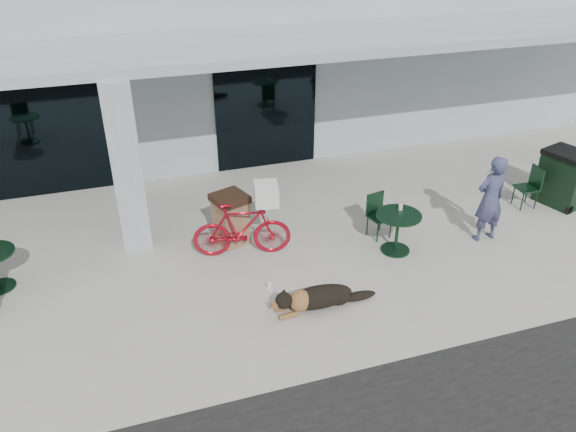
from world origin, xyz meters
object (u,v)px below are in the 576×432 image
object	(u,v)px
bicycle	(242,229)
trash_receptacle	(231,219)
dog	(319,296)
cafe_chair_far_a	(380,217)
cafe_table_far	(397,233)
wheeled_bin	(564,178)
person	(490,199)
cafe_chair_far_b	(527,187)

from	to	relation	value
bicycle	trash_receptacle	xyz separation A→B (m)	(-0.09, 0.48, -0.03)
bicycle	trash_receptacle	bearing A→B (deg)	22.47
dog	trash_receptacle	world-z (taller)	trash_receptacle
dog	cafe_chair_far_a	bearing A→B (deg)	38.59
dog	cafe_table_far	size ratio (longest dim) A/B	1.57
bicycle	wheeled_bin	xyz separation A→B (m)	(6.89, -0.12, 0.05)
dog	wheeled_bin	distance (m)	6.35
person	bicycle	bearing A→B (deg)	-13.87
cafe_table_far	wheeled_bin	xyz separation A→B (m)	(4.18, 0.62, 0.20)
bicycle	dog	size ratio (longest dim) A/B	1.37
bicycle	cafe_chair_far_a	distance (m)	2.64
bicycle	person	xyz separation A→B (m)	(4.50, -0.86, 0.32)
cafe_chair_far_b	trash_receptacle	xyz separation A→B (m)	(-6.16, 0.50, 0.06)
cafe_table_far	person	distance (m)	1.86
person	wheeled_bin	world-z (taller)	person
cafe_table_far	trash_receptacle	bearing A→B (deg)	156.43
cafe_table_far	cafe_chair_far_a	world-z (taller)	cafe_chair_far_a
trash_receptacle	wheeled_bin	size ratio (longest dim) A/B	0.85
trash_receptacle	cafe_chair_far_b	bearing A→B (deg)	-4.68
wheeled_bin	cafe_chair_far_a	bearing A→B (deg)	163.84
person	wheeled_bin	size ratio (longest dim) A/B	1.45
bicycle	person	size ratio (longest dim) A/B	1.04
wheeled_bin	trash_receptacle	bearing A→B (deg)	158.16
cafe_chair_far_a	wheeled_bin	bearing A→B (deg)	-12.34
dog	cafe_table_far	world-z (taller)	cafe_table_far
cafe_chair_far_b	person	xyz separation A→B (m)	(-1.56, -0.84, 0.41)
trash_receptacle	wheeled_bin	bearing A→B (deg)	-4.91
dog	cafe_chair_far_a	size ratio (longest dim) A/B	1.50
cafe_chair_far_b	trash_receptacle	bearing A→B (deg)	-90.45
cafe_table_far	wheeled_bin	world-z (taller)	wheeled_bin
dog	cafe_chair_far_b	xyz separation A→B (m)	(5.28, 1.82, 0.23)
bicycle	cafe_table_far	xyz separation A→B (m)	(2.71, -0.74, -0.15)
dog	cafe_chair_far_b	size ratio (longest dim) A/B	1.45
wheeled_bin	person	bearing A→B (deg)	-179.62
person	trash_receptacle	world-z (taller)	person
bicycle	dog	bearing A→B (deg)	-145.45
bicycle	cafe_chair_far_a	bearing A→B (deg)	-82.44
cafe_chair_far_a	trash_receptacle	bearing A→B (deg)	153.34
cafe_chair_far_a	wheeled_bin	xyz separation A→B (m)	(4.26, 0.06, 0.15)
cafe_table_far	wheeled_bin	distance (m)	4.23
cafe_chair_far_b	trash_receptacle	distance (m)	6.18
bicycle	cafe_chair_far_b	world-z (taller)	bicycle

